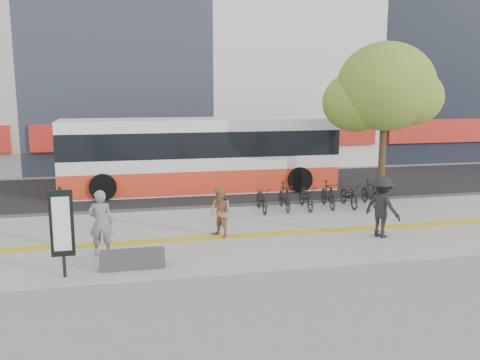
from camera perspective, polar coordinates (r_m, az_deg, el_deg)
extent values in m
plane|color=slate|center=(14.87, -1.62, -7.69)|extent=(120.00, 120.00, 0.00)
cube|color=gray|center=(16.28, -2.60, -5.97)|extent=(40.00, 7.00, 0.08)
cube|color=gold|center=(15.79, -2.29, -6.31)|extent=(40.00, 0.45, 0.01)
cube|color=black|center=(23.51, -5.67, -1.01)|extent=(40.00, 8.00, 0.06)
cube|color=#343437|center=(19.62, -4.32, -3.10)|extent=(40.00, 0.25, 0.14)
cube|color=red|center=(28.46, -2.90, 4.98)|extent=(19.00, 0.50, 1.40)
cube|color=#343437|center=(13.41, -11.76, -8.54)|extent=(1.60, 0.45, 0.45)
cylinder|color=black|center=(12.97, -19.00, -5.50)|extent=(0.08, 0.08, 2.20)
cube|color=black|center=(12.92, -19.06, -4.56)|extent=(0.55, 0.08, 1.60)
cube|color=white|center=(12.87, -19.08, -4.61)|extent=(0.40, 0.02, 1.30)
cylinder|color=#362518|center=(21.23, 15.37, 2.00)|extent=(0.28, 0.28, 3.20)
ellipsoid|color=#527426|center=(21.04, 15.75, 9.89)|extent=(3.80, 3.80, 3.42)
ellipsoid|color=#527426|center=(21.05, 12.60, 8.39)|extent=(2.60, 2.60, 2.34)
ellipsoid|color=#527426|center=(21.13, 18.39, 8.67)|extent=(2.40, 2.40, 2.16)
ellipsoid|color=#527426|center=(21.90, 15.57, 11.99)|extent=(2.20, 2.20, 1.98)
cube|color=silver|center=(22.82, -4.35, 2.79)|extent=(11.91, 2.48, 3.18)
cube|color=red|center=(22.98, -4.31, 0.22)|extent=(11.93, 2.50, 0.99)
cube|color=black|center=(22.76, -4.37, 4.16)|extent=(11.93, 2.50, 1.09)
cylinder|color=black|center=(21.57, -14.88, -0.75)|extent=(1.09, 0.35, 1.09)
cylinder|color=black|center=(24.01, -14.63, 0.34)|extent=(1.09, 0.35, 1.09)
cylinder|color=black|center=(22.73, 6.59, 0.07)|extent=(1.09, 0.35, 1.09)
cylinder|color=black|center=(25.06, 4.77, 1.04)|extent=(1.09, 0.35, 1.09)
imported|color=black|center=(18.96, 2.44, -2.11)|extent=(0.70, 1.75, 0.90)
imported|color=black|center=(19.18, 4.92, -1.85)|extent=(0.57, 1.69, 1.00)
imported|color=black|center=(19.46, 7.33, -1.87)|extent=(0.70, 1.75, 0.90)
imported|color=black|center=(19.75, 9.68, -1.61)|extent=(0.57, 1.69, 1.00)
imported|color=black|center=(20.09, 11.95, -1.63)|extent=(0.70, 1.75, 0.90)
imported|color=black|center=(20.44, 14.15, -1.38)|extent=(0.57, 1.69, 1.00)
imported|color=black|center=(14.44, -15.10, -4.56)|extent=(0.68, 0.46, 1.79)
imported|color=#9B6A4C|center=(15.63, -2.19, -3.60)|extent=(0.89, 0.94, 1.53)
imported|color=black|center=(16.20, 15.43, -2.88)|extent=(1.17, 1.38, 1.85)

